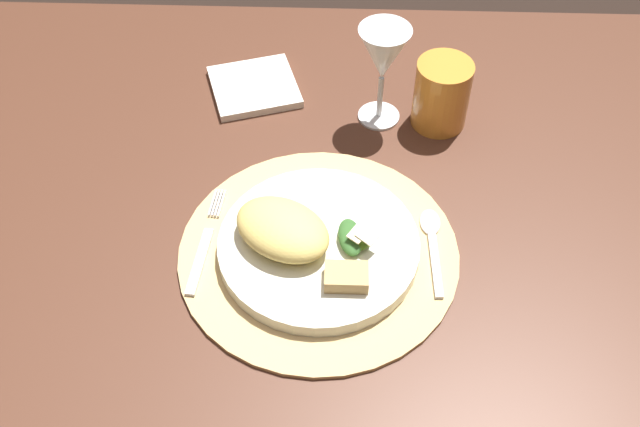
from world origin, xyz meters
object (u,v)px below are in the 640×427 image
dinner_plate (319,246)px  spoon (432,237)px  wine_glass (383,57)px  amber_tumbler (442,94)px  fork (205,245)px  dining_table (315,252)px  napkin (254,87)px

dinner_plate → spoon: dinner_plate is taller
wine_glass → amber_tumbler: (0.09, -0.01, -0.06)m
spoon → fork: bearing=-175.3°
dinner_plate → wine_glass: 0.28m
dining_table → dinner_plate: bearing=-85.1°
spoon → wine_glass: size_ratio=0.90×
fork → spoon: 0.29m
dining_table → napkin: 0.27m
dining_table → fork: 0.24m
fork → amber_tumbler: (0.31, 0.25, 0.04)m
dinner_plate → fork: dinner_plate is taller
napkin → wine_glass: bearing=-16.2°
fork → amber_tumbler: bearing=39.0°
dining_table → amber_tumbler: bearing=37.3°
spoon → wine_glass: 0.26m
dining_table → napkin: bearing=117.0°
dinner_plate → spoon: bearing=10.4°
dinner_plate → spoon: size_ratio=1.80×
fork → dining_table: bearing=41.1°
dinner_plate → napkin: size_ratio=2.00×
dining_table → dinner_plate: dinner_plate is taller
dining_table → wine_glass: 0.31m
fork → spoon: bearing=4.7°
dinner_plate → amber_tumbler: 0.30m
fork → wine_glass: 0.35m
spoon → amber_tumbler: 0.23m
spoon → dinner_plate: bearing=-169.6°
dinner_plate → napkin: bearing=109.2°
amber_tumbler → dinner_plate: bearing=-123.3°
fork → wine_glass: size_ratio=1.10×
dinner_plate → fork: bearing=179.0°
fork → amber_tumbler: 0.40m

